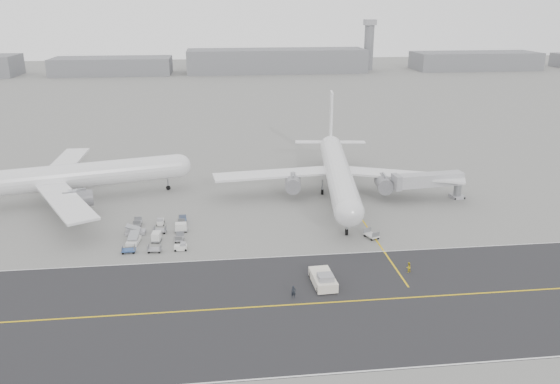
{
  "coord_description": "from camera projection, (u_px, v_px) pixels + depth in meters",
  "views": [
    {
      "loc": [
        1.97,
        -86.0,
        41.02
      ],
      "look_at": [
        13.36,
        12.0,
        6.77
      ],
      "focal_mm": 35.0,
      "sensor_mm": 36.0,
      "label": 1
    }
  ],
  "objects": [
    {
      "name": "ground_crew_a",
      "position": [
        293.0,
        292.0,
        79.91
      ],
      "size": [
        0.7,
        0.47,
        1.91
      ],
      "primitive_type": "imported",
      "rotation": [
        0.0,
        0.0,
        0.01
      ],
      "color": "black",
      "rests_on": "ground"
    },
    {
      "name": "pushback_tug",
      "position": [
        323.0,
        279.0,
        83.46
      ],
      "size": [
        3.5,
        8.64,
        2.45
      ],
      "rotation": [
        0.0,
        0.0,
        0.06
      ],
      "color": "silver",
      "rests_on": "ground"
    },
    {
      "name": "ground",
      "position": [
        211.0,
        255.0,
        93.94
      ],
      "size": [
        700.0,
        700.0,
        0.0
      ],
      "primitive_type": "plane",
      "color": "gray",
      "rests_on": "ground"
    },
    {
      "name": "control_tower",
      "position": [
        369.0,
        44.0,
        348.18
      ],
      "size": [
        7.0,
        7.0,
        31.25
      ],
      "color": "gray",
      "rests_on": "ground"
    },
    {
      "name": "gse_cluster",
      "position": [
        158.0,
        237.0,
        100.98
      ],
      "size": [
        17.46,
        20.8,
        1.81
      ],
      "primitive_type": null,
      "rotation": [
        0.0,
        0.0,
        -0.07
      ],
      "color": "#9E9EA3",
      "rests_on": "ground"
    },
    {
      "name": "stray_dolly",
      "position": [
        371.0,
        238.0,
        100.6
      ],
      "size": [
        2.58,
        3.14,
        1.67
      ],
      "primitive_type": null,
      "rotation": [
        0.0,
        0.0,
        0.39
      ],
      "color": "silver",
      "rests_on": "ground"
    },
    {
      "name": "airliner_a",
      "position": [
        64.0,
        177.0,
        117.46
      ],
      "size": [
        54.63,
        53.41,
        19.17
      ],
      "rotation": [
        0.0,
        0.0,
        1.81
      ],
      "color": "white",
      "rests_on": "ground"
    },
    {
      "name": "taxiway",
      "position": [
        246.0,
        308.0,
        77.61
      ],
      "size": [
        220.0,
        59.0,
        0.03
      ],
      "color": "#262729",
      "rests_on": "ground"
    },
    {
      "name": "jet_bridge",
      "position": [
        429.0,
        181.0,
        118.32
      ],
      "size": [
        16.96,
        4.89,
        6.34
      ],
      "rotation": [
        0.0,
        0.0,
        0.11
      ],
      "color": "gray",
      "rests_on": "ground"
    },
    {
      "name": "airliner_b",
      "position": [
        338.0,
        171.0,
        121.32
      ],
      "size": [
        55.41,
        56.35,
        19.5
      ],
      "rotation": [
        0.0,
        0.0,
        -0.13
      ],
      "color": "white",
      "rests_on": "ground"
    },
    {
      "name": "ground_crew_b",
      "position": [
        408.0,
        267.0,
        87.56
      ],
      "size": [
        1.03,
        0.93,
        1.74
      ],
      "primitive_type": "imported",
      "rotation": [
        0.0,
        0.0,
        3.53
      ],
      "color": "gold",
      "rests_on": "ground"
    },
    {
      "name": "horizon_buildings",
      "position": [
        261.0,
        72.0,
        341.18
      ],
      "size": [
        520.0,
        28.0,
        28.0
      ],
      "primitive_type": null,
      "color": "gray",
      "rests_on": "ground"
    }
  ]
}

